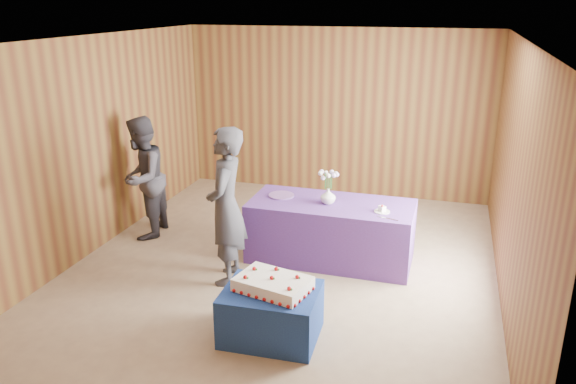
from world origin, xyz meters
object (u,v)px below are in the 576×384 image
at_px(serving_table, 331,231).
at_px(guest_right, 142,178).
at_px(cake_table, 271,314).
at_px(sheet_cake, 273,284).
at_px(guest_left, 226,207).
at_px(vase, 328,196).

xyz_separation_m(serving_table, guest_right, (-2.60, 0.02, 0.46)).
bearing_deg(cake_table, sheet_cake, 58.32).
xyz_separation_m(cake_table, guest_left, (-0.84, 0.98, 0.66)).
xyz_separation_m(cake_table, serving_table, (0.18, 1.86, 0.12)).
height_order(sheet_cake, guest_right, guest_right).
distance_m(cake_table, vase, 1.92).
distance_m(vase, guest_right, 2.56).
xyz_separation_m(serving_table, guest_left, (-1.02, -0.88, 0.53)).
bearing_deg(guest_left, vase, 120.30).
relative_size(serving_table, guest_right, 1.20).
relative_size(guest_left, guest_right, 1.09).
bearing_deg(sheet_cake, serving_table, 97.98).
height_order(sheet_cake, vase, vase).
bearing_deg(guest_right, cake_table, 44.17).
relative_size(cake_table, sheet_cake, 1.14).
distance_m(sheet_cake, guest_right, 3.07).
relative_size(sheet_cake, guest_left, 0.43).
distance_m(cake_table, sheet_cake, 0.31).
relative_size(sheet_cake, guest_right, 0.47).
distance_m(serving_table, guest_left, 1.45).
bearing_deg(vase, cake_table, -94.44).
height_order(serving_table, sheet_cake, serving_table).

